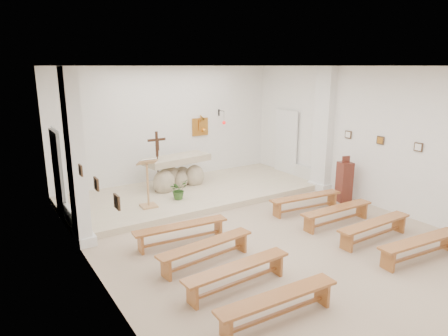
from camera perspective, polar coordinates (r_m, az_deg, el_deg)
ground at (r=8.47m, az=7.18°, el=-10.13°), size 7.00×10.00×0.00m
wall_left at (r=6.31m, az=-17.49°, el=-2.40°), size 0.02×10.00×3.50m
wall_right at (r=10.47m, az=22.40°, el=3.69°), size 0.02×10.00×3.50m
wall_back at (r=12.09m, az=-7.87°, el=5.94°), size 7.00×0.02×3.50m
ceiling at (r=7.71m, az=8.02°, el=14.18°), size 7.00×10.00×0.02m
sanctuary_platform at (r=11.16m, az=-4.34°, el=-3.51°), size 6.98×3.00×0.15m
pilaster_left at (r=8.23m, az=-20.44°, el=1.19°), size 0.26×0.55×3.50m
pilaster_right at (r=11.63m, az=14.01°, el=5.31°), size 0.26×0.55×3.50m
gold_wall_relief at (r=12.55m, az=-3.43°, el=5.90°), size 0.55×0.04×0.55m
sanctuary_lamp at (r=12.67m, az=-0.10°, el=6.73°), size 0.11×0.36×0.44m
station_frame_left_front at (r=5.59m, az=-15.06°, el=-4.70°), size 0.03×0.20×0.20m
station_frame_left_mid at (r=6.51m, az=-17.77°, el=-2.19°), size 0.03×0.20×0.20m
station_frame_left_rear at (r=7.46m, az=-19.81°, el=-0.30°), size 0.03×0.20×0.20m
station_frame_right_front at (r=10.03m, az=26.02°, el=2.71°), size 0.03×0.20×0.20m
station_frame_right_mid at (r=10.57m, az=21.44°, el=3.71°), size 0.03×0.20×0.20m
station_frame_right_rear at (r=11.18m, az=17.33°, el=4.58°), size 0.03×0.20×0.20m
radiator_left at (r=9.30m, az=-20.96°, el=-6.94°), size 0.10×0.85×0.52m
radiator_right at (r=12.45m, az=11.47°, el=-0.93°), size 0.10×0.85×0.52m
altar at (r=11.40m, az=-6.74°, el=-0.85°), size 1.96×0.98×0.97m
lectern at (r=9.80m, az=-10.82°, el=-2.09°), size 0.47×0.41×1.24m
crucifix_stand at (r=10.91m, az=-9.50°, el=1.53°), size 0.50×0.22×1.66m
potted_plant at (r=10.37m, az=-6.52°, el=-3.07°), size 0.56×0.53×0.51m
donation_pedestal at (r=10.97m, az=16.80°, el=-1.87°), size 0.40×0.40×1.24m
bench_left_front at (r=8.16m, az=-6.15°, el=-8.73°), size 1.96×0.47×0.41m
bench_right_front at (r=10.04m, az=11.59°, el=-4.46°), size 1.97×0.51×0.41m
bench_left_second at (r=7.36m, az=-2.58°, el=-11.35°), size 1.97×0.52×0.41m
bench_right_second at (r=9.39m, az=15.84°, el=-6.05°), size 1.95×0.34×0.41m
bench_left_third at (r=6.60m, az=1.92°, el=-14.54°), size 1.96×0.39×0.41m
bench_right_third at (r=8.82m, az=20.70°, el=-7.82°), size 1.95×0.33×0.41m
bench_left_fourth at (r=5.93m, az=7.70°, el=-18.37°), size 1.96×0.40×0.41m
bench_right_fourth at (r=8.32m, az=26.25°, el=-9.75°), size 1.96×0.48×0.41m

